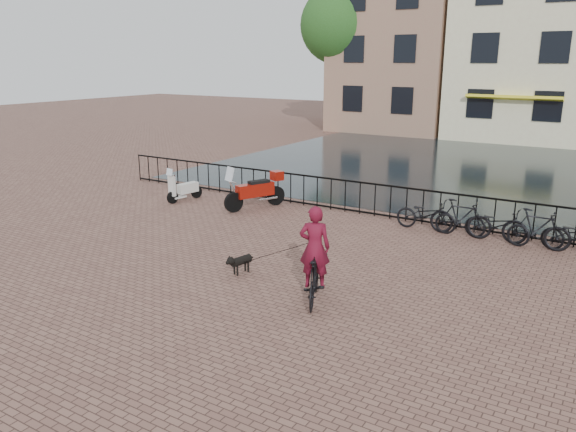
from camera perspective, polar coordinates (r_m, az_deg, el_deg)
The scene contains 14 objects.
ground at distance 10.87m, azimuth -8.50°, elevation -9.77°, with size 100.00×100.00×0.00m, color brown.
canal_water at distance 25.96m, azimuth 16.96°, elevation 4.72°, with size 20.00×20.00×0.00m, color black.
railing at distance 17.21m, azimuth 8.82°, elevation 1.60°, with size 20.00×0.05×1.02m.
canal_house_left at distance 39.97m, azimuth 11.95°, elevation 17.91°, with size 7.50×9.00×12.80m.
canal_house_mid at distance 37.90m, azimuth 23.79°, elevation 16.34°, with size 8.00×9.50×11.80m.
tree_far_left at distance 38.64m, azimuth 5.20°, elevation 18.74°, with size 5.04×5.04×9.27m.
cyclist at distance 10.93m, azimuth 2.71°, elevation -4.52°, with size 1.11×1.72×2.29m.
dog at distance 12.62m, azimuth -4.77°, elevation -4.79°, with size 0.38×0.74×0.48m.
motorcycle at distance 17.88m, azimuth -3.37°, elevation 3.06°, with size 1.28×2.09×1.47m.
scooter at distance 19.21m, azimuth -10.50°, elevation 3.31°, with size 0.58×1.35×1.21m.
parked_bike_0 at distance 16.08m, azimuth 13.85°, elevation 0.12°, with size 0.60×1.72×0.90m, color black.
parked_bike_1 at distance 15.82m, azimuth 17.12°, elevation -0.20°, with size 0.47×1.66×1.00m, color black.
parked_bike_2 at distance 15.64m, azimuth 20.46°, elevation -0.87°, with size 0.60×1.72×0.90m, color black.
parked_bike_3 at distance 15.48m, azimuth 23.90°, elevation -1.21°, with size 0.47×1.66×1.00m, color black.
Camera 1 is at (6.46, -7.41, 4.65)m, focal length 35.00 mm.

